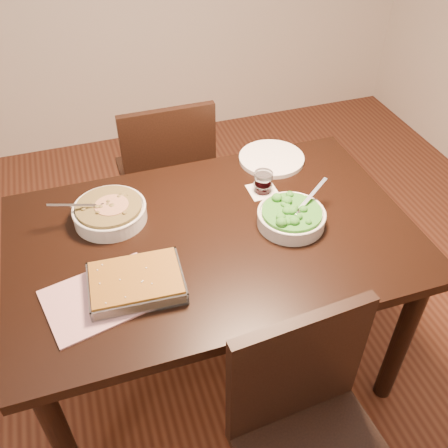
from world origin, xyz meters
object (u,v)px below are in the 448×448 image
object	(u,v)px
dinner_plate	(272,159)
broccoli_bowl	(291,217)
wine_tumbler	(263,182)
table	(213,254)
chair_near	(310,434)
baking_dish	(136,283)
stew_bowl	(110,212)
chair_far	(167,173)

from	to	relation	value
dinner_plate	broccoli_bowl	bearing A→B (deg)	-102.65
broccoli_bowl	wine_tumbler	distance (m)	0.21
table	dinner_plate	world-z (taller)	dinner_plate
chair_near	baking_dish	bearing A→B (deg)	123.77
stew_bowl	baking_dish	distance (m)	0.35
table	broccoli_bowl	bearing A→B (deg)	-6.85
baking_dish	chair_far	world-z (taller)	chair_far
table	broccoli_bowl	size ratio (longest dim) A/B	5.44
wine_tumbler	dinner_plate	bearing A→B (deg)	58.66
broccoli_bowl	baking_dish	world-z (taller)	broccoli_bowl
baking_dish	dinner_plate	xyz separation A→B (m)	(0.66, 0.52, -0.02)
dinner_plate	wine_tumbler	bearing A→B (deg)	-121.34
dinner_plate	chair_far	distance (m)	0.60
baking_dish	dinner_plate	bearing A→B (deg)	41.67
table	dinner_plate	xyz separation A→B (m)	(0.37, 0.36, 0.10)
table	chair_far	world-z (taller)	chair_far
dinner_plate	baking_dish	bearing A→B (deg)	-141.74
stew_bowl	baking_dish	xyz separation A→B (m)	(0.03, -0.35, -0.01)
baking_dish	dinner_plate	world-z (taller)	baking_dish
stew_bowl	table	bearing A→B (deg)	-30.48
dinner_plate	chair_near	distance (m)	1.08
baking_dish	chair_far	distance (m)	1.00
wine_tumbler	broccoli_bowl	bearing A→B (deg)	-83.53
stew_bowl	chair_near	bearing A→B (deg)	-63.94
table	wine_tumbler	world-z (taller)	wine_tumbler
table	wine_tumbler	distance (m)	0.34
table	chair_near	world-z (taller)	chair_near
broccoli_bowl	chair_near	world-z (taller)	chair_near
table	chair_near	size ratio (longest dim) A/B	1.54
table	chair_near	distance (m)	0.68
stew_bowl	chair_near	size ratio (longest dim) A/B	0.32
table	chair_far	bearing A→B (deg)	90.37
broccoli_bowl	baking_dish	bearing A→B (deg)	-167.28
table	baking_dish	size ratio (longest dim) A/B	4.67
wine_tumbler	dinner_plate	world-z (taller)	wine_tumbler
baking_dish	chair_near	distance (m)	0.68
stew_bowl	broccoli_bowl	distance (m)	0.64
stew_bowl	baking_dish	world-z (taller)	stew_bowl
wine_tumbler	chair_far	size ratio (longest dim) A/B	0.09
wine_tumbler	dinner_plate	distance (m)	0.22
baking_dish	wine_tumbler	world-z (taller)	wine_tumbler
table	baking_dish	bearing A→B (deg)	-151.13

